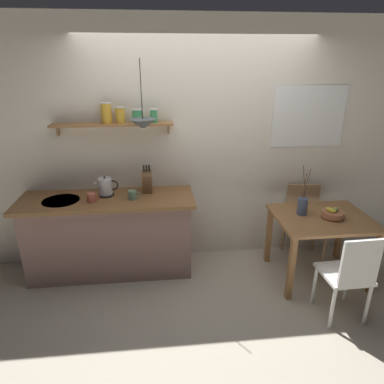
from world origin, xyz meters
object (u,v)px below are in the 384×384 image
coffee_mug_spare (133,195)px  electric_kettle (106,187)px  dining_chair_near (349,273)px  coffee_mug_by_sink (92,197)px  fruit_bowl (333,213)px  dining_chair_far (304,218)px  knife_block (147,181)px  pendant_lamp (143,124)px  twig_vase (302,206)px  dining_table (321,226)px

coffee_mug_spare → electric_kettle: bearing=154.5°
dining_chair_near → coffee_mug_by_sink: coffee_mug_by_sink is taller
dining_chair_near → coffee_mug_by_sink: size_ratio=7.23×
fruit_bowl → coffee_mug_by_sink: size_ratio=1.83×
dining_chair_near → dining_chair_far: (0.06, 1.13, -0.00)m
electric_kettle → knife_block: 0.44m
coffee_mug_spare → pendant_lamp: pendant_lamp is taller
fruit_bowl → twig_vase: bearing=158.1°
dining_chair_near → knife_block: knife_block is taller
electric_kettle → dining_chair_far: bearing=1.2°
twig_vase → knife_block: 1.67m
coffee_mug_by_sink → coffee_mug_spare: 0.41m
pendant_lamp → coffee_mug_spare: bearing=178.1°
dining_chair_far → knife_block: (-1.83, -0.00, 0.54)m
dining_chair_near → fruit_bowl: dining_chair_near is taller
knife_block → coffee_mug_spare: 0.25m
coffee_mug_spare → pendant_lamp: size_ratio=0.19×
dining_table → pendant_lamp: size_ratio=1.50×
dining_chair_near → pendant_lamp: bearing=152.1°
coffee_mug_spare → twig_vase: bearing=-5.7°
dining_chair_near → twig_vase: bearing=100.7°
dining_chair_far → fruit_bowl: (0.08, -0.48, 0.28)m
knife_block → coffee_mug_by_sink: bearing=-160.4°
dining_table → coffee_mug_by_sink: bearing=174.2°
dining_chair_near → dining_chair_far: size_ratio=1.01×
fruit_bowl → twig_vase: size_ratio=0.42×
dining_table → coffee_mug_by_sink: size_ratio=7.92×
dining_chair_far → coffee_mug_spare: size_ratio=7.21×
dining_table → coffee_mug_by_sink: (-2.38, 0.24, 0.33)m
fruit_bowl → knife_block: (-1.90, 0.47, 0.26)m
dining_chair_far → coffee_mug_by_sink: (-2.39, -0.20, 0.46)m
dining_chair_near → coffee_mug_spare: coffee_mug_spare is taller
twig_vase → coffee_mug_by_sink: bearing=175.9°
dining_chair_near → fruit_bowl: size_ratio=3.94×
twig_vase → electric_kettle: size_ratio=2.18×
dining_chair_near → coffee_mug_spare: 2.18m
dining_table → twig_vase: (-0.20, 0.08, 0.21)m
coffee_mug_by_sink → pendant_lamp: size_ratio=0.19×
electric_kettle → dining_chair_near: bearing=-26.1°
coffee_mug_by_sink → coffee_mug_spare: bearing=2.7°
twig_vase → knife_block: (-1.62, 0.36, 0.21)m
coffee_mug_by_sink → knife_block: bearing=19.6°
coffee_mug_by_sink → coffee_mug_spare: size_ratio=1.01×
dining_chair_near → fruit_bowl: bearing=78.0°
electric_kettle → coffee_mug_by_sink: electric_kettle is taller
dining_chair_far → twig_vase: size_ratio=1.63×
fruit_bowl → twig_vase: twig_vase is taller
fruit_bowl → coffee_mug_spare: size_ratio=1.85×
dining_table → fruit_bowl: bearing=-19.5°
dining_chair_near → twig_vase: (-0.15, 0.77, 0.33)m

